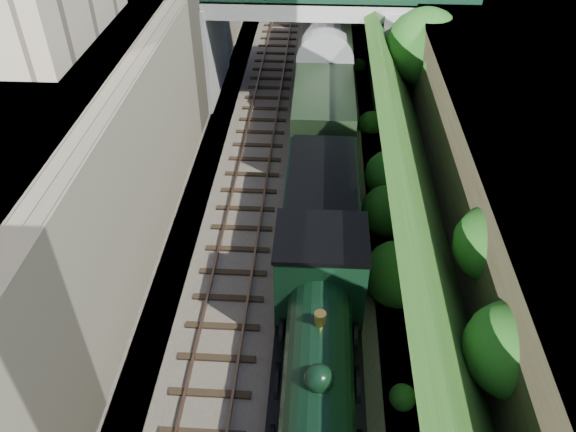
{
  "coord_description": "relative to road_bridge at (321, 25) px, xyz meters",
  "views": [
    {
      "loc": [
        0.94,
        -6.42,
        14.89
      ],
      "look_at": [
        0.0,
        9.43,
        2.29
      ],
      "focal_mm": 35.0,
      "sensor_mm": 36.0,
      "label": 1
    }
  ],
  "objects": [
    {
      "name": "retaining_wall",
      "position": [
        -6.44,
        -4.0,
        -0.58
      ],
      "size": [
        1.0,
        90.0,
        7.0
      ],
      "primitive_type": "cube",
      "color": "#756B56",
      "rests_on": "ground"
    },
    {
      "name": "street_plateau_left",
      "position": [
        -9.94,
        -4.0,
        -0.58
      ],
      "size": [
        6.0,
        90.0,
        7.0
      ],
      "primitive_type": "cube",
      "color": "#262628",
      "rests_on": "ground"
    },
    {
      "name": "tender",
      "position": [
        0.26,
        -13.21,
        -2.46
      ],
      "size": [
        2.7,
        6.0,
        3.05
      ],
      "color": "black",
      "rests_on": "trackbed"
    },
    {
      "name": "locomotive",
      "position": [
        0.26,
        -20.58,
        -2.18
      ],
      "size": [
        3.1,
        10.22,
        3.83
      ],
      "color": "black",
      "rests_on": "trackbed"
    },
    {
      "name": "coach_front",
      "position": [
        0.26,
        -0.61,
        -2.03
      ],
      "size": [
        2.9,
        18.0,
        3.7
      ],
      "color": "black",
      "rests_on": "trackbed"
    },
    {
      "name": "track_right",
      "position": [
        0.26,
        -4.0,
        -3.83
      ],
      "size": [
        2.5,
        90.0,
        0.2
      ],
      "color": "black",
      "rests_on": "trackbed"
    },
    {
      "name": "embankment_slope",
      "position": [
        4.01,
        -7.52,
        -1.39
      ],
      "size": [
        4.47,
        90.0,
        6.36
      ],
      "color": "#1E4714",
      "rests_on": "ground"
    },
    {
      "name": "track_left",
      "position": [
        -2.94,
        -4.0,
        -3.83
      ],
      "size": [
        2.5,
        90.0,
        0.2
      ],
      "color": "black",
      "rests_on": "trackbed"
    },
    {
      "name": "tree",
      "position": [
        4.97,
        -4.48,
        0.57
      ],
      "size": [
        3.6,
        3.8,
        6.6
      ],
      "color": "black",
      "rests_on": "ground"
    },
    {
      "name": "street_plateau_right",
      "position": [
        8.56,
        -4.0,
        -0.95
      ],
      "size": [
        8.0,
        90.0,
        6.25
      ],
      "primitive_type": "cube",
      "color": "#262628",
      "rests_on": "ground"
    },
    {
      "name": "trackbed",
      "position": [
        -0.94,
        -4.0,
        -3.98
      ],
      "size": [
        10.0,
        90.0,
        0.2
      ],
      "primitive_type": "cube",
      "color": "#473F38",
      "rests_on": "ground"
    },
    {
      "name": "road_bridge",
      "position": [
        0.0,
        0.0,
        0.0
      ],
      "size": [
        16.0,
        6.4,
        7.25
      ],
      "color": "gray",
      "rests_on": "ground"
    }
  ]
}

